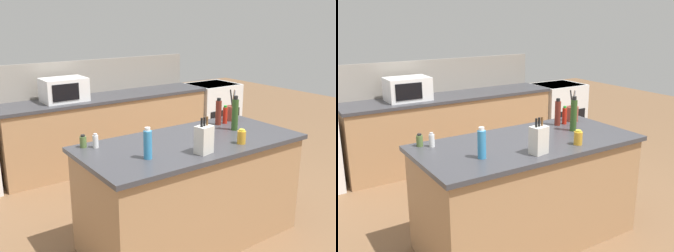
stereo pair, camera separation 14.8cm
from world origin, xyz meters
The scene contains 15 objects.
ground_plane centered at (0.00, 0.00, 0.00)m, with size 14.00×14.00×0.00m, color brown.
back_counter_run centered at (0.30, 2.20, 0.47)m, with size 2.92×0.66×0.94m.
wall_backsplash centered at (0.30, 2.52, 1.17)m, with size 2.88×0.03×0.46m, color gray.
kitchen_island centered at (0.00, 0.00, 0.47)m, with size 1.95×0.94×0.94m.
range_oven centered at (2.18, 2.20, 0.47)m, with size 0.76×0.65×0.92m.
microwave centered at (-0.30, 2.20, 1.09)m, with size 0.54×0.39×0.29m.
knife_block centered at (-0.12, -0.31, 1.05)m, with size 0.15×0.12×0.29m.
utensil_crock centered at (0.77, 0.30, 1.02)m, with size 0.12×0.12×0.32m.
hot_sauce_bottle centered at (0.62, 0.25, 1.03)m, with size 0.05×0.05×0.18m.
honey_jar centered at (0.29, -0.31, 1.00)m, with size 0.07×0.07×0.13m.
dish_soap_bottle centered at (-0.54, -0.16, 1.05)m, with size 0.06×0.06×0.24m.
vinegar_bottle centered at (0.54, 0.25, 1.07)m, with size 0.06×0.06×0.27m.
spice_jar_oregano centered at (-0.84, 0.37, 0.99)m, with size 0.05×0.05×0.11m.
salt_shaker centered at (-0.76, 0.30, 1.00)m, with size 0.05×0.05×0.12m.
olive_oil_bottle centered at (0.54, 0.02, 1.09)m, with size 0.06×0.06×0.33m.
Camera 1 is at (-2.02, -2.52, 1.98)m, focal length 42.00 mm.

